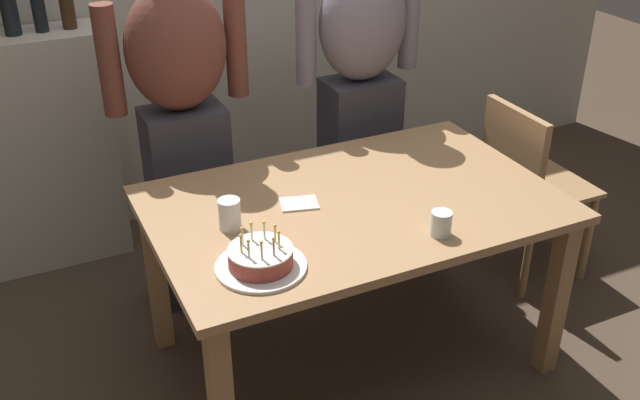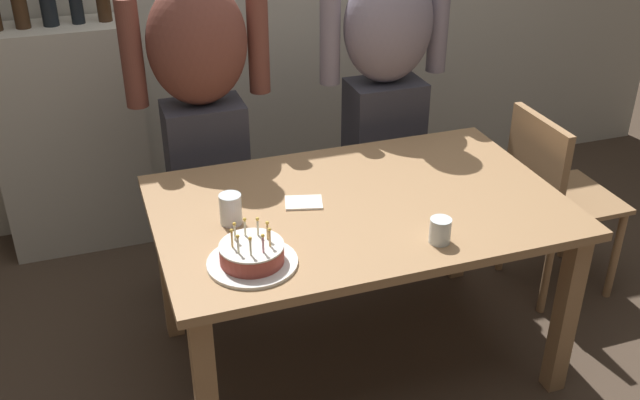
{
  "view_description": "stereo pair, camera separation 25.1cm",
  "coord_description": "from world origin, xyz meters",
  "px_view_note": "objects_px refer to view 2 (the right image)",
  "views": [
    {
      "loc": [
        -1.13,
        -2.09,
        2.06
      ],
      "look_at": [
        -0.19,
        -0.11,
        0.84
      ],
      "focal_mm": 41.17,
      "sensor_mm": 36.0,
      "label": 1
    },
    {
      "loc": [
        -0.9,
        -2.18,
        2.06
      ],
      "look_at": [
        -0.19,
        -0.11,
        0.84
      ],
      "focal_mm": 41.17,
      "sensor_mm": 36.0,
      "label": 2
    }
  ],
  "objects_px": {
    "napkin_stack": "(304,203)",
    "dining_chair": "(551,190)",
    "birthday_cake": "(252,255)",
    "person_woman_cardigan": "(385,91)",
    "water_glass_far": "(231,209)",
    "person_man_bearded": "(203,114)",
    "water_glass_near": "(440,231)"
  },
  "relations": [
    {
      "from": "water_glass_near",
      "to": "person_woman_cardigan",
      "type": "height_order",
      "value": "person_woman_cardigan"
    },
    {
      "from": "water_glass_far",
      "to": "napkin_stack",
      "type": "bearing_deg",
      "value": 9.91
    },
    {
      "from": "dining_chair",
      "to": "water_glass_far",
      "type": "bearing_deg",
      "value": 97.24
    },
    {
      "from": "birthday_cake",
      "to": "water_glass_far",
      "type": "bearing_deg",
      "value": 91.15
    },
    {
      "from": "person_man_bearded",
      "to": "dining_chair",
      "type": "distance_m",
      "value": 1.56
    },
    {
      "from": "napkin_stack",
      "to": "person_man_bearded",
      "type": "relative_size",
      "value": 0.08
    },
    {
      "from": "napkin_stack",
      "to": "dining_chair",
      "type": "bearing_deg",
      "value": 6.61
    },
    {
      "from": "person_man_bearded",
      "to": "water_glass_near",
      "type": "bearing_deg",
      "value": 119.36
    },
    {
      "from": "dining_chair",
      "to": "birthday_cake",
      "type": "bearing_deg",
      "value": 107.43
    },
    {
      "from": "birthday_cake",
      "to": "napkin_stack",
      "type": "height_order",
      "value": "birthday_cake"
    },
    {
      "from": "birthday_cake",
      "to": "dining_chair",
      "type": "distance_m",
      "value": 1.57
    },
    {
      "from": "person_woman_cardigan",
      "to": "water_glass_near",
      "type": "bearing_deg",
      "value": 76.58
    },
    {
      "from": "water_glass_far",
      "to": "person_man_bearded",
      "type": "bearing_deg",
      "value": 86.36
    },
    {
      "from": "water_glass_near",
      "to": "napkin_stack",
      "type": "height_order",
      "value": "water_glass_near"
    },
    {
      "from": "water_glass_far",
      "to": "person_man_bearded",
      "type": "distance_m",
      "value": 0.7
    },
    {
      "from": "water_glass_far",
      "to": "person_man_bearded",
      "type": "height_order",
      "value": "person_man_bearded"
    },
    {
      "from": "water_glass_far",
      "to": "birthday_cake",
      "type": "bearing_deg",
      "value": -88.85
    },
    {
      "from": "water_glass_far",
      "to": "dining_chair",
      "type": "bearing_deg",
      "value": 7.24
    },
    {
      "from": "water_glass_near",
      "to": "water_glass_far",
      "type": "distance_m",
      "value": 0.72
    },
    {
      "from": "person_man_bearded",
      "to": "dining_chair",
      "type": "bearing_deg",
      "value": 160.44
    },
    {
      "from": "napkin_stack",
      "to": "dining_chair",
      "type": "distance_m",
      "value": 1.23
    },
    {
      "from": "napkin_stack",
      "to": "person_man_bearded",
      "type": "bearing_deg",
      "value": 110.15
    },
    {
      "from": "birthday_cake",
      "to": "dining_chair",
      "type": "bearing_deg",
      "value": 17.43
    },
    {
      "from": "person_woman_cardigan",
      "to": "dining_chair",
      "type": "relative_size",
      "value": 1.9
    },
    {
      "from": "napkin_stack",
      "to": "person_woman_cardigan",
      "type": "height_order",
      "value": "person_woman_cardigan"
    },
    {
      "from": "water_glass_near",
      "to": "dining_chair",
      "type": "distance_m",
      "value": 1.04
    },
    {
      "from": "birthday_cake",
      "to": "person_woman_cardigan",
      "type": "distance_m",
      "value": 1.31
    },
    {
      "from": "birthday_cake",
      "to": "water_glass_near",
      "type": "bearing_deg",
      "value": -6.74
    },
    {
      "from": "person_man_bearded",
      "to": "person_woman_cardigan",
      "type": "relative_size",
      "value": 1.0
    },
    {
      "from": "birthday_cake",
      "to": "person_woman_cardigan",
      "type": "bearing_deg",
      "value": 47.94
    },
    {
      "from": "birthday_cake",
      "to": "napkin_stack",
      "type": "relative_size",
      "value": 2.16
    },
    {
      "from": "birthday_cake",
      "to": "water_glass_far",
      "type": "relative_size",
      "value": 2.65
    }
  ]
}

